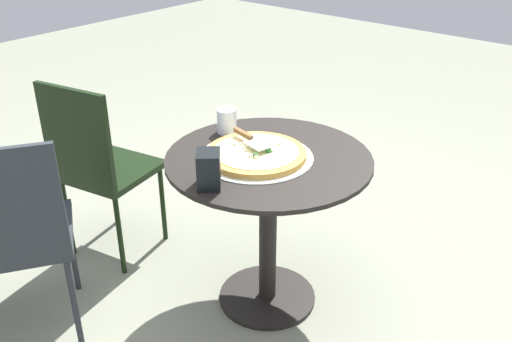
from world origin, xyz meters
TOP-DOWN VIEW (x-y plane):
  - ground_plane at (0.00, 0.00)m, footprint 10.00×10.00m
  - patio_table at (0.00, 0.00)m, footprint 0.80×0.80m
  - pizza_on_tray at (-0.03, -0.04)m, footprint 0.44×0.44m
  - pizza_server at (-0.09, -0.00)m, footprint 0.22×0.10m
  - drinking_cup at (-0.28, 0.07)m, footprint 0.08×0.08m
  - napkin_dispenser at (-0.01, -0.31)m, footprint 0.13×0.13m
  - patio_chair_near at (-0.80, -0.24)m, footprint 0.45×0.45m
  - patio_chair_far at (-0.57, -0.78)m, footprint 0.57×0.57m

SIDE VIEW (x-z plane):
  - ground_plane at x=0.00m, z-range 0.00..0.00m
  - patio_table at x=0.00m, z-range 0.15..0.85m
  - patio_chair_far at x=-0.57m, z-range 0.07..0.95m
  - patio_chair_near at x=-0.80m, z-range 0.06..0.95m
  - pizza_on_tray at x=-0.03m, z-range 0.68..0.73m
  - drinking_cup at x=-0.28m, z-range 0.69..0.79m
  - pizza_server at x=-0.09m, z-range 0.73..0.75m
  - napkin_dispenser at x=-0.01m, z-range 0.69..0.82m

